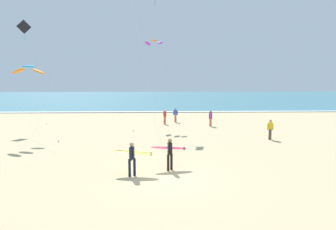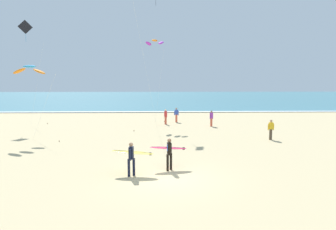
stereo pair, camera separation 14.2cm
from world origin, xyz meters
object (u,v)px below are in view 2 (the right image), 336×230
object	(u,v)px
bystander_purple_top	(211,118)
bystander_red_top	(166,117)
surfer_trailing	(132,155)
kite_diamond_charcoal_mid	(26,30)
kite_arc_cobalt_far	(30,70)
bystander_blue_top	(176,115)
surfer_lead	(169,150)
bystander_yellow_top	(271,130)
kite_arc_amber_high	(155,43)

from	to	relation	value
bystander_purple_top	bystander_red_top	world-z (taller)	same
surfer_trailing	kite_diamond_charcoal_mid	distance (m)	21.67
bystander_red_top	kite_arc_cobalt_far	bearing A→B (deg)	-145.10
bystander_red_top	bystander_blue_top	bearing A→B (deg)	51.50
kite_diamond_charcoal_mid	bystander_purple_top	bearing A→B (deg)	-3.51
kite_arc_cobalt_far	bystander_red_top	world-z (taller)	kite_arc_cobalt_far
surfer_lead	bystander_yellow_top	xyz separation A→B (m)	(8.20, 7.46, -0.23)
kite_diamond_charcoal_mid	kite_arc_amber_high	size ratio (longest dim) A/B	1.21
kite_arc_amber_high	bystander_yellow_top	bearing A→B (deg)	-40.35
kite_arc_amber_high	bystander_red_top	distance (m)	7.62
bystander_purple_top	bystander_red_top	xyz separation A→B (m)	(-4.55, 1.42, 0.00)
surfer_trailing	kite_arc_amber_high	xyz separation A→B (m)	(0.84, 16.16, 7.30)
surfer_trailing	bystander_red_top	bearing A→B (deg)	83.24
kite_arc_amber_high	surfer_trailing	bearing A→B (deg)	-92.99
surfer_trailing	kite_diamond_charcoal_mid	bearing A→B (deg)	126.44
surfer_trailing	kite_arc_cobalt_far	distance (m)	13.20
bystander_red_top	kite_diamond_charcoal_mid	bearing A→B (deg)	-178.78
bystander_blue_top	bystander_red_top	world-z (taller)	same
kite_diamond_charcoal_mid	bystander_red_top	world-z (taller)	kite_diamond_charcoal_mid
bystander_red_top	surfer_lead	bearing A→B (deg)	-90.28
kite_arc_amber_high	bystander_purple_top	world-z (taller)	kite_arc_amber_high
kite_arc_cobalt_far	kite_diamond_charcoal_mid	bearing A→B (deg)	114.25
kite_diamond_charcoal_mid	bystander_yellow_top	world-z (taller)	kite_diamond_charcoal_mid
surfer_lead	kite_arc_amber_high	world-z (taller)	kite_arc_amber_high
surfer_lead	bystander_purple_top	size ratio (longest dim) A/B	1.29
surfer_trailing	kite_diamond_charcoal_mid	xyz separation A→B (m)	(-11.85, 16.04, 8.46)
surfer_trailing	kite_arc_cobalt_far	xyz separation A→B (m)	(-8.65, 8.95, 4.40)
surfer_trailing	bystander_purple_top	distance (m)	16.27
surfer_lead	bystander_yellow_top	world-z (taller)	surfer_lead
kite_diamond_charcoal_mid	kite_arc_cobalt_far	size ratio (longest dim) A/B	1.81
kite_arc_cobalt_far	bystander_blue_top	world-z (taller)	kite_arc_cobalt_far
bystander_red_top	kite_arc_amber_high	bearing A→B (deg)	-170.98
surfer_trailing	bystander_blue_top	world-z (taller)	surfer_trailing
surfer_lead	bystander_purple_top	world-z (taller)	surfer_lead
kite_arc_amber_high	kite_diamond_charcoal_mid	bearing A→B (deg)	-179.45
kite_arc_amber_high	bystander_purple_top	bearing A→B (deg)	-12.44
bystander_red_top	bystander_purple_top	bearing A→B (deg)	-17.31
kite_diamond_charcoal_mid	kite_arc_cobalt_far	xyz separation A→B (m)	(3.20, -7.09, -4.06)
kite_arc_cobalt_far	kite_arc_amber_high	xyz separation A→B (m)	(9.50, 7.22, 2.90)
bystander_blue_top	bystander_purple_top	world-z (taller)	same
bystander_purple_top	surfer_trailing	bearing A→B (deg)	-113.50
surfer_lead	kite_arc_cobalt_far	distance (m)	13.97
bystander_yellow_top	bystander_blue_top	bearing A→B (deg)	126.04
surfer_lead	surfer_trailing	size ratio (longest dim) A/B	0.94
kite_arc_cobalt_far	bystander_purple_top	bearing A→B (deg)	21.52
bystander_blue_top	bystander_purple_top	distance (m)	4.45
kite_arc_cobalt_far	surfer_lead	bearing A→B (deg)	-37.52
kite_diamond_charcoal_mid	kite_arc_amber_high	bearing A→B (deg)	0.55
kite_arc_cobalt_far	bystander_blue_top	bearing A→B (deg)	37.04
bystander_purple_top	surfer_lead	bearing A→B (deg)	-108.23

